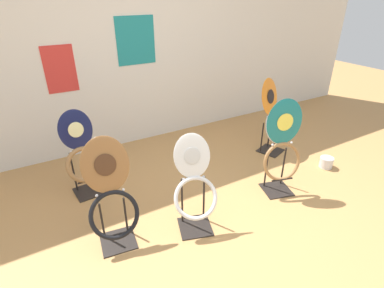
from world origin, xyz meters
The scene contains 8 objects.
ground_plane centered at (0.00, 0.00, 0.00)m, with size 14.00×14.00×0.00m, color #B7844C.
wall_back centered at (0.00, 2.35, 1.30)m, with size 8.00×0.07×2.60m.
toilet_seat_display_orange_sun centered at (1.36, 1.17, 0.45)m, with size 0.46×0.40×0.94m.
toilet_seat_display_woodgrain centered at (-0.85, 0.65, 0.42)m, with size 0.43×0.43×0.89m.
toilet_seat_display_teal_sax centered at (0.82, 0.48, 0.47)m, with size 0.42×0.35×0.99m.
toilet_seat_display_white_plain centered at (-0.20, 0.45, 0.40)m, with size 0.43×0.44×0.84m.
toilet_seat_display_navy_moon centered at (-0.90, 1.45, 0.42)m, with size 0.38×0.31×0.88m.
paint_can centered at (1.66, 0.52, 0.07)m, with size 0.15×0.15×0.13m.
Camera 1 is at (-1.25, -1.32, 1.89)m, focal length 28.00 mm.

